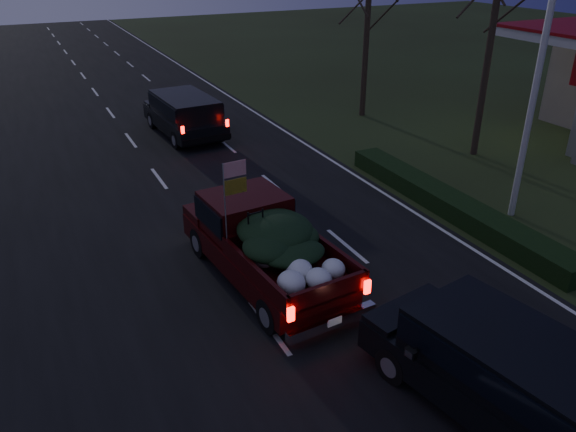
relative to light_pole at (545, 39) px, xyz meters
name	(u,v)px	position (x,y,z in m)	size (l,w,h in m)	color
ground	(269,328)	(-9.50, -2.00, -5.48)	(120.00, 120.00, 0.00)	black
road_asphalt	(269,327)	(-9.50, -2.00, -5.47)	(14.00, 120.00, 0.02)	black
hedge_row	(450,204)	(-1.70, 1.00, -5.18)	(1.00, 10.00, 0.60)	black
light_pole	(545,39)	(0.00, 0.00, 0.00)	(0.50, 0.90, 9.16)	silver
bare_tree_far	(368,6)	(2.00, 12.00, -0.25)	(3.60, 3.60, 7.00)	black
pickup_truck	(263,239)	(-8.73, 0.03, -4.36)	(2.67, 5.90, 3.01)	#330707
lead_suv	(185,111)	(-7.07, 12.58, -4.34)	(2.51, 5.38, 1.51)	black
rear_suv	(508,368)	(-6.74, -6.26, -4.37)	(2.98, 5.41, 1.47)	black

